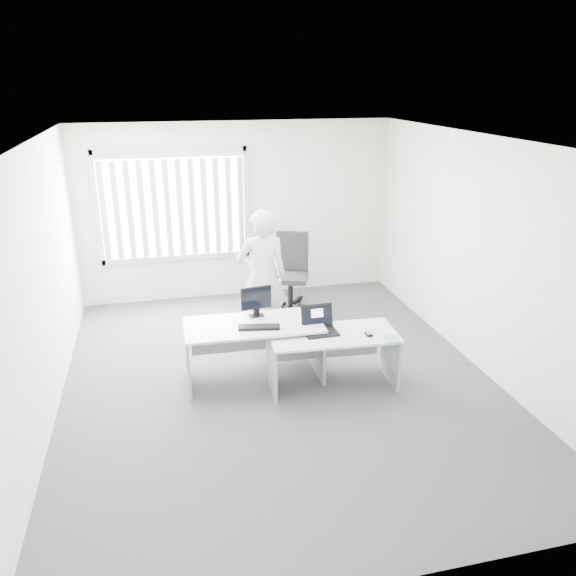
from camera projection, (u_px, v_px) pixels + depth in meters
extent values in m
plane|color=#5A5B63|center=(279.00, 380.00, 6.74)|extent=(6.00, 6.00, 0.00)
cube|color=white|center=(238.00, 211.00, 8.98)|extent=(5.00, 0.02, 2.80)
cube|color=white|center=(382.00, 419.00, 3.52)|extent=(5.00, 0.02, 2.80)
cube|color=white|center=(39.00, 288.00, 5.70)|extent=(0.02, 6.00, 2.80)
cube|color=white|center=(480.00, 254.00, 6.79)|extent=(0.02, 6.00, 2.80)
cube|color=white|center=(278.00, 141.00, 5.76)|extent=(5.00, 6.00, 0.02)
cube|color=#BCBBB7|center=(174.00, 206.00, 8.67)|extent=(2.32, 0.06, 1.76)
cube|color=silver|center=(333.00, 335.00, 6.41)|extent=(1.50, 0.77, 0.03)
cube|color=#A2A2A4|center=(272.00, 366.00, 6.41)|extent=(0.08, 0.63, 0.64)
cube|color=#A2A2A4|center=(390.00, 356.00, 6.64)|extent=(0.08, 0.63, 0.64)
cube|color=silver|center=(253.00, 325.00, 6.52)|extent=(1.61, 0.79, 0.03)
cube|color=#A2A2A4|center=(188.00, 359.00, 6.50)|extent=(0.06, 0.69, 0.70)
cube|color=#A2A2A4|center=(317.00, 347.00, 6.80)|extent=(0.06, 0.69, 0.70)
cylinder|color=black|center=(290.00, 306.00, 8.82)|extent=(0.87, 0.87, 0.09)
cylinder|color=black|center=(290.00, 293.00, 8.74)|extent=(0.08, 0.08, 0.52)
cube|color=black|center=(291.00, 277.00, 8.65)|extent=(0.67, 0.67, 0.08)
cube|color=black|center=(292.00, 251.00, 8.74)|extent=(0.49, 0.24, 0.62)
imported|color=silver|center=(262.00, 278.00, 7.41)|extent=(0.69, 0.46, 1.85)
cube|color=white|center=(363.00, 336.00, 6.34)|extent=(0.27, 0.20, 0.00)
cube|color=white|center=(392.00, 339.00, 6.26)|extent=(0.14, 0.20, 0.01)
cube|color=black|center=(259.00, 327.00, 6.40)|extent=(0.50, 0.24, 0.02)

